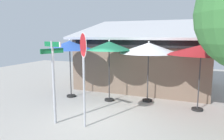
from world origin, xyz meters
The scene contains 8 objects.
ground_plane centered at (0.00, 0.00, -0.05)m, with size 28.00×28.00×0.10m, color #ADA8A0.
cafe_building centered at (0.53, 5.61, 1.59)m, with size 7.51×5.46×4.03m.
street_sign_post centered at (-1.06, -1.00, 1.73)m, with size 0.87×0.81×2.81m.
stop_sign centered at (0.02, -0.87, 2.16)m, with size 0.56×0.58×3.09m.
patio_umbrella_royal_blue_left centered at (-2.30, 1.90, 2.52)m, with size 2.27×2.27×2.82m.
patio_umbrella_forest_green_center centered at (-0.31, 2.02, 2.51)m, with size 2.03×2.03×2.81m.
patio_umbrella_ivory_right centered at (1.35, 2.60, 2.44)m, with size 2.67×2.67×2.75m.
patio_umbrella_crimson_far_right centered at (3.49, 2.19, 2.43)m, with size 2.64×2.64×2.71m.
Camera 1 is at (3.28, -6.59, 2.99)m, focal length 33.44 mm.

